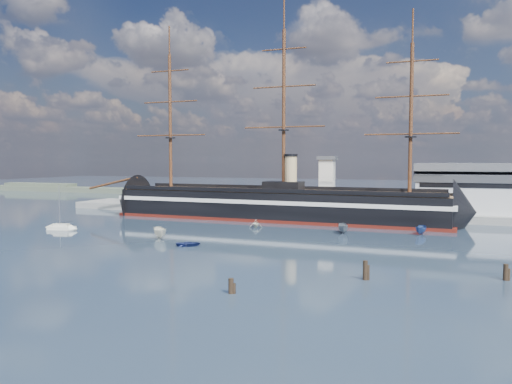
% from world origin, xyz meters
% --- Properties ---
extents(ground, '(600.00, 600.00, 0.00)m').
position_xyz_m(ground, '(0.00, 40.00, 0.00)').
color(ground, '#152133').
rests_on(ground, ground).
extents(quay, '(180.00, 18.00, 2.00)m').
position_xyz_m(quay, '(10.00, 76.00, 0.00)').
color(quay, slate).
rests_on(quay, ground).
extents(quay_tower, '(5.00, 5.00, 15.00)m').
position_xyz_m(quay_tower, '(3.00, 73.00, 9.75)').
color(quay_tower, silver).
rests_on(quay_tower, ground).
extents(shoreline, '(120.00, 10.00, 4.00)m').
position_xyz_m(shoreline, '(-139.23, 135.00, 1.45)').
color(shoreline, '#3F4C38').
rests_on(shoreline, ground).
extents(warship, '(113.17, 19.57, 53.94)m').
position_xyz_m(warship, '(-9.61, 60.00, 4.04)').
color(warship, black).
rests_on(warship, ground).
extents(sailboat, '(6.61, 2.99, 10.20)m').
position_xyz_m(sailboat, '(-47.69, 24.18, 0.65)').
color(sailboat, silver).
rests_on(sailboat, ground).
extents(motorboat_a, '(6.98, 6.39, 2.78)m').
position_xyz_m(motorboat_a, '(-20.18, 21.49, 0.00)').
color(motorboat_a, white).
rests_on(motorboat_a, ground).
extents(motorboat_b, '(2.26, 3.02, 1.31)m').
position_xyz_m(motorboat_b, '(-10.43, 15.38, 0.00)').
color(motorboat_b, navy).
rests_on(motorboat_b, ground).
extents(motorboat_c, '(6.79, 3.69, 2.57)m').
position_xyz_m(motorboat_c, '(13.48, 41.63, 0.00)').
color(motorboat_c, slate).
rests_on(motorboat_c, ground).
extents(motorboat_d, '(6.11, 4.73, 2.06)m').
position_xyz_m(motorboat_d, '(-7.70, 43.83, 0.00)').
color(motorboat_d, beige).
rests_on(motorboat_d, ground).
extents(motorboat_f, '(6.19, 3.14, 2.36)m').
position_xyz_m(motorboat_f, '(29.47, 45.67, 0.00)').
color(motorboat_f, navy).
rests_on(motorboat_f, ground).
extents(piling_near_mid, '(0.64, 0.64, 2.54)m').
position_xyz_m(piling_near_mid, '(9.97, -12.12, 0.00)').
color(piling_near_mid, black).
rests_on(piling_near_mid, ground).
extents(piling_near_right, '(0.64, 0.64, 3.31)m').
position_xyz_m(piling_near_right, '(24.05, 0.33, 0.00)').
color(piling_near_right, black).
rests_on(piling_near_right, ground).
extents(piling_far_right, '(0.64, 0.64, 2.90)m').
position_xyz_m(piling_far_right, '(41.55, 6.52, 0.00)').
color(piling_far_right, black).
rests_on(piling_far_right, ground).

